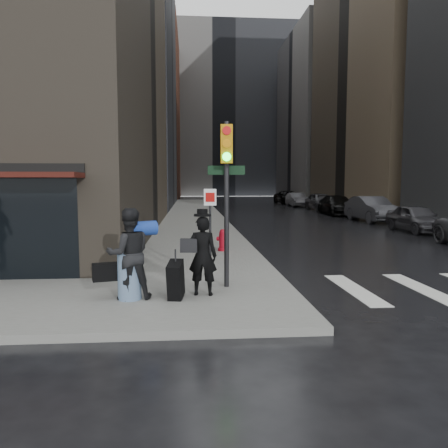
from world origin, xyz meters
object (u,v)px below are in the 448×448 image
Objects in this scene: parked_car_3 at (337,205)px; parked_car_2 at (371,209)px; parked_car_4 at (321,201)px; parked_car_5 at (297,200)px; man_overcoat at (197,259)px; traffic_light at (225,181)px; parked_car_6 at (289,197)px; fire_hydrant at (223,241)px; man_jeans at (129,254)px; parked_car_1 at (416,218)px.

parked_car_2 is at bearing -86.38° from parked_car_3.
parked_car_4 is 5.94m from parked_car_5.
parked_car_2 is (11.41, 18.10, -0.11)m from man_overcoat.
man_overcoat is 21.39m from parked_car_2.
traffic_light reaches higher than man_overcoat.
man_overcoat reaches higher than parked_car_6.
man_overcoat reaches higher than parked_car_5.
parked_car_2 is 1.04× the size of parked_car_4.
parked_car_2 reaches higher than parked_car_4.
fire_hydrant is 0.15× the size of parked_car_2.
fire_hydrant is (0.97, 5.95, -0.43)m from man_overcoat.
man_overcoat is 37.39m from parked_car_5.
parked_car_6 reaches higher than fire_hydrant.
parked_car_1 is at bearing -150.89° from man_jeans.
parked_car_1 is (10.25, 6.27, 0.21)m from fire_hydrant.
parked_car_1 is at bearing -89.30° from parked_car_5.
man_overcoat is 6.04m from fire_hydrant.
man_overcoat is 0.39× the size of parked_car_4.
traffic_light is 0.67× the size of parked_car_6.
fire_hydrant is at bearing 90.73° from traffic_light.
traffic_light is at bearing -93.71° from fire_hydrant.
parked_car_3 is 1.19× the size of parked_car_5.
man_jeans is 0.45× the size of parked_car_1.
man_jeans reaches higher than parked_car_4.
man_jeans is at bearing -115.02° from parked_car_4.
man_overcoat is 0.33× the size of parked_car_6.
traffic_light reaches higher than parked_car_3.
parked_car_4 is (13.04, 30.02, -0.27)m from man_jeans.
traffic_light is 31.26m from parked_car_4.
parked_car_6 is (0.02, 23.55, -0.04)m from parked_car_2.
parked_car_2 reaches higher than parked_car_6.
man_overcoat is 26.47m from parked_car_3.
parked_car_3 is at bearing -132.88° from man_jeans.
parked_car_2 is (0.19, 5.89, 0.11)m from parked_car_1.
fire_hydrant is at bearing -148.89° from parked_car_1.
parked_car_4 reaches higher than fire_hydrant.
fire_hydrant is 16.02m from parked_car_2.
parked_car_5 is 0.79× the size of parked_car_6.
man_overcoat reaches higher than parked_car_3.
parked_car_3 is 0.94× the size of parked_car_6.
fire_hydrant is at bearing -90.37° from man_overcoat.
parked_car_1 is 17.67m from parked_car_4.
man_overcoat is 1.84m from traffic_light.
parked_car_1 is 29.44m from parked_car_6.
fire_hydrant is at bearing -126.35° from man_jeans.
man_overcoat is 0.42× the size of parked_car_5.
parked_car_6 is at bearing -122.39° from man_jeans.
man_jeans is 22.27m from parked_car_2.
parked_car_6 is at bearing 89.26° from parked_car_1.
parked_car_5 is (10.93, 35.76, -0.20)m from man_overcoat.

